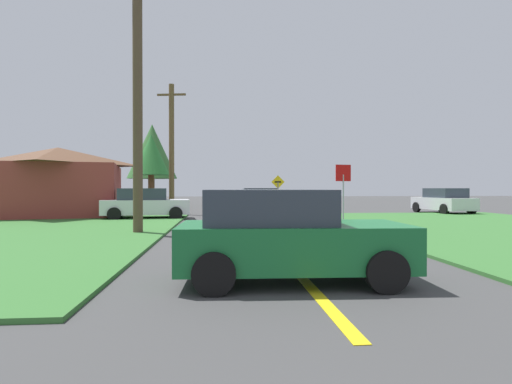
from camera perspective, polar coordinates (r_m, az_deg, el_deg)
The scene contains 14 objects.
ground_plane at distance 19.35m, azimuth -0.48°, elevation -4.31°, with size 120.00×120.00×0.00m, color #404040.
grass_verge_right at distance 18.78m, azimuth 30.65°, elevation -4.42°, with size 12.00×20.00×0.08m, color #366E30.
lane_stripe_center at distance 11.44m, azimuth 2.64°, elevation -7.69°, with size 0.20×14.00×0.01m, color yellow.
stop_sign at distance 19.20m, azimuth 11.87°, elevation 1.30°, with size 0.74×0.18×2.69m.
car_approaching_junction at distance 30.07m, azimuth -0.04°, elevation -1.02°, with size 4.27×2.13×1.62m.
parked_car_near_building at distance 22.66m, azimuth -14.94°, elevation -1.57°, with size 4.64×2.60×1.62m.
car_behind_on_main_road at distance 7.37m, azimuth 4.20°, elevation -6.03°, with size 4.02×2.14×1.62m.
car_on_crossroad at distance 29.24m, azimuth 24.29°, elevation -1.12°, with size 2.45×4.50×1.62m.
utility_pole_near at distance 15.63m, azimuth -15.91°, elevation 11.97°, with size 1.77×0.58×9.30m.
utility_pole_mid at distance 26.53m, azimuth -11.49°, elevation 5.97°, with size 1.80×0.41×8.09m.
direction_sign at distance 28.07m, azimuth 3.03°, elevation 0.38°, with size 0.91×0.08×2.50m.
oak_tree_left at distance 33.70m, azimuth -14.18°, elevation 4.89°, with size 2.90×2.90×5.85m.
pine_tree_center at distance 39.97m, azimuth -14.04°, elevation 5.40°, with size 4.58×4.58×7.55m.
barn at distance 26.96m, azimuth -25.49°, elevation 1.28°, with size 7.97×8.64×4.01m.
Camera 1 is at (-1.48, -19.22, 1.65)m, focal length 29.19 mm.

